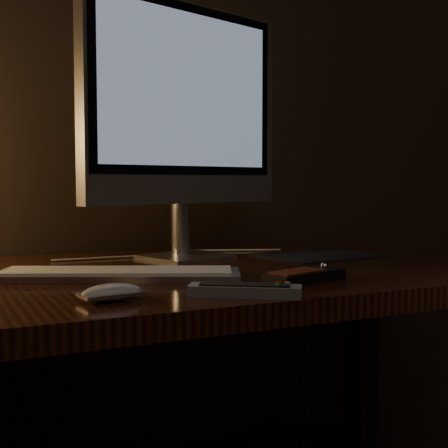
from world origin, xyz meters
name	(u,v)px	position (x,y,z in m)	size (l,w,h in m)	color
desk	(154,327)	(0.00, 1.93, 0.62)	(1.60, 0.75, 0.75)	#3D1A0D
monitor	(186,109)	(0.11, 2.02, 1.09)	(0.53, 0.21, 0.57)	silver
keyboard	(118,274)	(-0.11, 1.80, 0.76)	(0.44, 0.12, 0.02)	silver
mousepad	(316,255)	(0.41, 1.93, 0.75)	(0.26, 0.21, 0.00)	black
mouse	(112,295)	(-0.18, 1.60, 0.76)	(0.09, 0.05, 0.02)	white
media_remote	(304,276)	(0.17, 1.62, 0.76)	(0.17, 0.10, 0.03)	black
tv_remote	(245,290)	(0.01, 1.54, 0.76)	(0.17, 0.13, 0.02)	gray
cable	(176,254)	(0.11, 2.08, 0.75)	(0.00, 0.00, 0.56)	white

